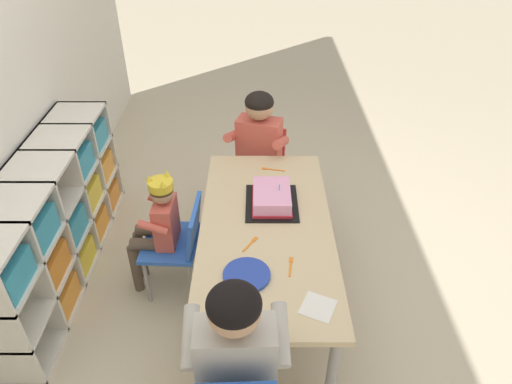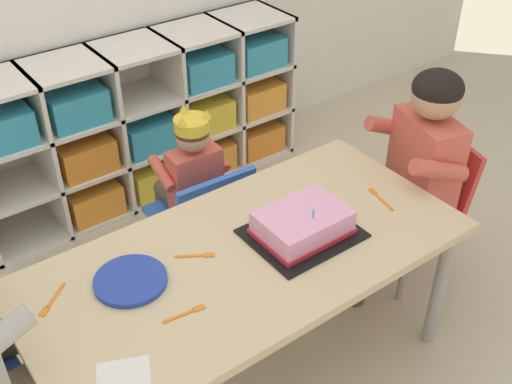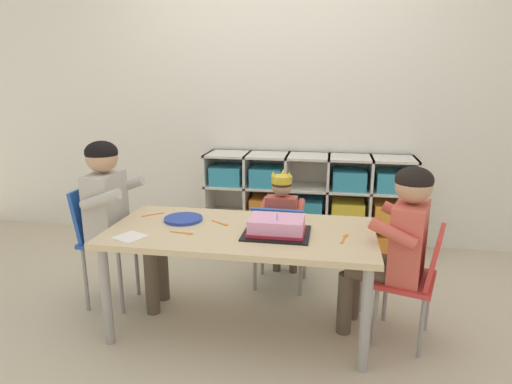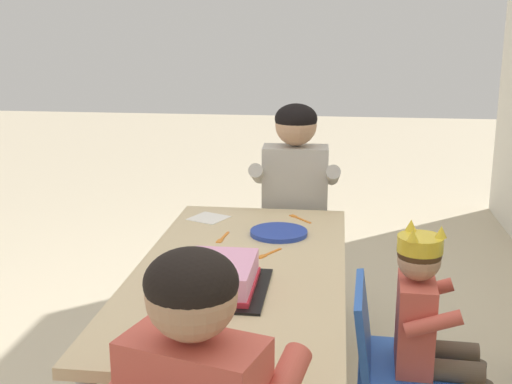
# 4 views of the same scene
# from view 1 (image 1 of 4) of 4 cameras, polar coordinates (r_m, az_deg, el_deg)

# --- Properties ---
(ground) EXTENTS (16.00, 16.00, 0.00)m
(ground) POSITION_cam_1_polar(r_m,az_deg,el_deg) (2.92, 1.10, -13.33)
(ground) COLOR beige
(storage_cubby_shelf) EXTENTS (1.71, 0.35, 0.80)m
(storage_cubby_shelf) POSITION_cam_1_polar(r_m,az_deg,el_deg) (3.18, -23.28, -2.83)
(storage_cubby_shelf) COLOR silver
(storage_cubby_shelf) RESTS_ON ground
(activity_table) EXTENTS (1.47, 0.71, 0.60)m
(activity_table) POSITION_cam_1_polar(r_m,az_deg,el_deg) (2.54, 1.24, -5.34)
(activity_table) COLOR #D1B789
(activity_table) RESTS_ON ground
(classroom_chair_blue) EXTENTS (0.39, 0.36, 0.61)m
(classroom_chair_blue) POSITION_cam_1_polar(r_m,az_deg,el_deg) (2.81, -9.44, -5.78)
(classroom_chair_blue) COLOR blue
(classroom_chair_blue) RESTS_ON ground
(child_with_crown) EXTENTS (0.30, 0.31, 0.82)m
(child_with_crown) POSITION_cam_1_polar(r_m,az_deg,el_deg) (2.74, -11.93, -3.43)
(child_with_crown) COLOR #D15647
(child_with_crown) RESTS_ON ground
(adult_helper_seated) EXTENTS (0.44, 0.41, 1.06)m
(adult_helper_seated) POSITION_cam_1_polar(r_m,az_deg,el_deg) (1.90, -2.44, -18.76)
(adult_helper_seated) COLOR #B2ADA3
(adult_helper_seated) RESTS_ON ground
(classroom_chair_guest_side) EXTENTS (0.40, 0.42, 0.66)m
(classroom_chair_guest_side) POSITION_cam_1_polar(r_m,az_deg,el_deg) (3.40, 0.63, 3.38)
(classroom_chair_guest_side) COLOR red
(classroom_chair_guest_side) RESTS_ON ground
(guest_at_table_side) EXTENTS (0.47, 0.46, 0.98)m
(guest_at_table_side) POSITION_cam_1_polar(r_m,az_deg,el_deg) (3.20, 0.10, 5.44)
(guest_at_table_side) COLOR #D15647
(guest_at_table_side) RESTS_ON ground
(birthday_cake_on_tray) EXTENTS (0.36, 0.30, 0.13)m
(birthday_cake_on_tray) POSITION_cam_1_polar(r_m,az_deg,el_deg) (2.64, 1.96, -0.75)
(birthday_cake_on_tray) COLOR black
(birthday_cake_on_tray) RESTS_ON activity_table
(paper_plate_stack) EXTENTS (0.23, 0.23, 0.02)m
(paper_plate_stack) POSITION_cam_1_polar(r_m,az_deg,el_deg) (2.22, -1.16, -10.17)
(paper_plate_stack) COLOR #233DA3
(paper_plate_stack) RESTS_ON activity_table
(paper_napkin_square) EXTENTS (0.19, 0.19, 0.00)m
(paper_napkin_square) POSITION_cam_1_polar(r_m,az_deg,el_deg) (2.12, 7.64, -13.84)
(paper_napkin_square) COLOR white
(paper_napkin_square) RESTS_ON activity_table
(fork_at_table_front_edge) EXTENTS (0.05, 0.15, 0.00)m
(fork_at_table_front_edge) POSITION_cam_1_polar(r_m,az_deg,el_deg) (2.96, 1.96, 2.79)
(fork_at_table_front_edge) COLOR orange
(fork_at_table_front_edge) RESTS_ON activity_table
(fork_scattered_mid_table) EXTENTS (0.12, 0.10, 0.00)m
(fork_scattered_mid_table) POSITION_cam_1_polar(r_m,az_deg,el_deg) (2.08, -3.17, -14.79)
(fork_scattered_mid_table) COLOR orange
(fork_scattered_mid_table) RESTS_ON activity_table
(fork_by_napkin) EXTENTS (0.13, 0.03, 0.00)m
(fork_by_napkin) POSITION_cam_1_polar(r_m,az_deg,el_deg) (2.28, 4.28, -8.99)
(fork_by_napkin) COLOR orange
(fork_by_napkin) RESTS_ON activity_table
(fork_beside_plate_stack) EXTENTS (0.12, 0.08, 0.00)m
(fork_beside_plate_stack) POSITION_cam_1_polar(r_m,az_deg,el_deg) (2.40, -0.63, -6.33)
(fork_beside_plate_stack) COLOR orange
(fork_beside_plate_stack) RESTS_ON activity_table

